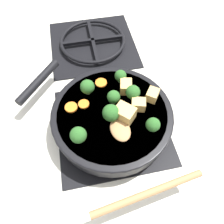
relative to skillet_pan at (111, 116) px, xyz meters
The scene contains 19 objects.
ground_plane 0.05m from the skillet_pan, 39.25° to the right, with size 2.40×2.40×0.00m, color silver.
front_burner_grate 0.04m from the skillet_pan, 39.25° to the right, with size 0.31×0.31×0.03m.
rear_burner_grate 0.36m from the skillet_pan, 89.67° to the left, with size 0.31×0.31×0.03m.
skillet_pan is the anchor object (origin of this frame).
wooden_spoon 0.16m from the skillet_pan, 80.88° to the right, with size 0.25×0.22×0.02m.
tofu_cube_center_large 0.09m from the skillet_pan, 49.00° to the left, with size 0.04×0.03×0.03m, color tan.
tofu_cube_near_handle 0.08m from the skillet_pan, ahead, with size 0.04×0.03×0.03m, color tan.
tofu_cube_east_chunk 0.06m from the skillet_pan, 39.83° to the right, with size 0.05×0.04×0.04m, color tan.
tofu_cube_west_chunk 0.12m from the skillet_pan, 10.19° to the left, with size 0.04×0.03×0.03m, color tan.
broccoli_floret_near_spoon 0.12m from the skillet_pan, 144.16° to the right, with size 0.04×0.04×0.05m.
broccoli_floret_center_top 0.05m from the skillet_pan, 101.92° to the right, with size 0.04×0.04×0.05m.
broccoli_floret_east_rim 0.10m from the skillet_pan, 124.22° to the left, with size 0.04×0.04×0.05m.
broccoli_floret_west_rim 0.09m from the skillet_pan, 25.75° to the left, with size 0.04×0.04×0.05m.
broccoli_floret_north_edge 0.12m from the skillet_pan, 39.60° to the right, with size 0.03×0.03×0.04m.
broccoli_floret_south_cluster 0.12m from the skillet_pan, 64.34° to the left, with size 0.03×0.03×0.04m.
broccoli_floret_mid_floret 0.05m from the skillet_pan, 66.08° to the left, with size 0.03×0.03×0.04m.
carrot_slice_orange_thin 0.08m from the skillet_pan, 151.54° to the left, with size 0.03×0.03×0.01m, color orange.
carrot_slice_near_center 0.10m from the skillet_pan, 95.22° to the left, with size 0.03×0.03×0.01m, color orange.
carrot_slice_edge_slice 0.11m from the skillet_pan, 162.01° to the left, with size 0.03×0.03×0.01m, color orange.
Camera 1 is at (-0.06, -0.30, 0.55)m, focal length 35.00 mm.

